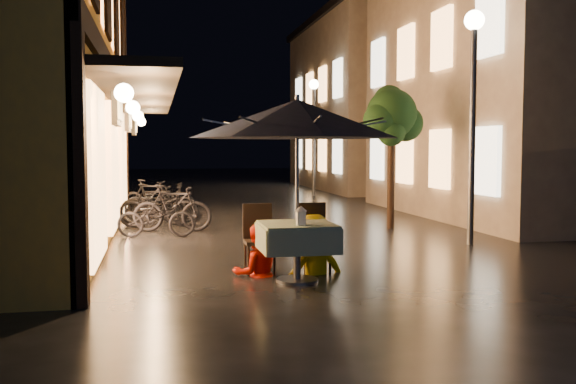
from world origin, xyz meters
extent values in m
plane|color=black|center=(0.00, 0.00, 0.00)|extent=(90.00, 90.00, 0.00)
cube|color=black|center=(-3.47, 4.00, 3.30)|extent=(0.12, 11.00, 0.35)
cube|color=black|center=(-2.90, 4.00, 2.75)|extent=(1.20, 10.50, 0.12)
cube|color=#FFAE60|center=(-3.44, 5.50, 4.60)|extent=(0.10, 0.90, 1.50)
cube|color=#FFAE60|center=(-3.44, 8.00, 4.60)|extent=(0.10, 0.90, 1.50)
cube|color=#FFAE60|center=(-3.44, 0.50, 1.40)|extent=(0.10, 2.20, 2.40)
cube|color=#FFAE60|center=(-3.44, 4.00, 1.40)|extent=(0.10, 2.20, 2.40)
cube|color=#FFAE60|center=(-3.44, 7.50, 1.40)|extent=(0.10, 2.20, 2.40)
cube|color=#BAAA92|center=(7.50, 6.50, 3.25)|extent=(7.00, 9.00, 6.50)
cube|color=#FFAE60|center=(3.95, 3.20, 1.50)|extent=(0.10, 1.00, 1.40)
cube|color=#FFAE60|center=(3.95, 3.20, 4.30)|extent=(0.10, 1.00, 1.40)
cube|color=#FFAE60|center=(3.95, 5.40, 1.50)|extent=(0.10, 1.00, 1.40)
cube|color=#FFAE60|center=(3.95, 5.40, 4.30)|extent=(0.10, 1.00, 1.40)
cube|color=#FFAE60|center=(3.95, 7.60, 1.50)|extent=(0.10, 1.00, 1.40)
cube|color=#FFAE60|center=(3.95, 7.60, 4.30)|extent=(0.10, 1.00, 1.40)
cube|color=#FFAE60|center=(3.95, 9.80, 1.50)|extent=(0.10, 1.00, 1.40)
cube|color=#FFAE60|center=(3.95, 9.80, 4.30)|extent=(0.10, 1.00, 1.40)
cube|color=#BAAA92|center=(7.50, 18.00, 3.50)|extent=(7.00, 10.00, 7.00)
cube|color=black|center=(7.50, 18.00, 7.15)|extent=(7.30, 10.30, 0.30)
cube|color=#FFAE60|center=(3.95, 14.20, 1.50)|extent=(0.10, 1.00, 1.40)
cube|color=#FFAE60|center=(3.95, 14.20, 4.30)|extent=(0.10, 1.00, 1.40)
cube|color=#FFAE60|center=(3.95, 16.40, 1.50)|extent=(0.10, 1.00, 1.40)
cube|color=#FFAE60|center=(3.95, 16.40, 4.30)|extent=(0.10, 1.00, 1.40)
cube|color=#FFAE60|center=(3.95, 18.60, 1.50)|extent=(0.10, 1.00, 1.40)
cube|color=#FFAE60|center=(3.95, 18.60, 4.30)|extent=(0.10, 1.00, 1.40)
cube|color=#FFAE60|center=(3.95, 20.80, 1.50)|extent=(0.10, 1.00, 1.40)
cube|color=#FFAE60|center=(3.95, 20.80, 4.30)|extent=(0.10, 1.00, 1.40)
cylinder|color=black|center=(2.40, 4.50, 1.10)|extent=(0.16, 0.16, 2.20)
sphere|color=black|center=(2.40, 4.50, 2.50)|extent=(1.10, 1.10, 1.10)
sphere|color=black|center=(2.75, 4.60, 2.30)|extent=(0.80, 0.80, 0.80)
sphere|color=black|center=(2.10, 4.35, 2.35)|extent=(0.76, 0.76, 0.76)
sphere|color=black|center=(2.45, 4.80, 2.80)|extent=(0.70, 0.70, 0.70)
sphere|color=black|center=(2.30, 4.25, 2.10)|extent=(0.60, 0.60, 0.60)
cylinder|color=#59595E|center=(3.00, 2.00, 2.00)|extent=(0.12, 0.12, 4.00)
sphere|color=beige|center=(3.00, 2.00, 4.05)|extent=(0.36, 0.36, 0.36)
cylinder|color=#59595E|center=(3.00, 14.00, 2.00)|extent=(0.12, 0.12, 4.00)
sphere|color=beige|center=(3.00, 14.00, 4.05)|extent=(0.36, 0.36, 0.36)
cylinder|color=#59595E|center=(-0.81, -0.55, 0.36)|extent=(0.10, 0.10, 0.72)
cylinder|color=#59595E|center=(-0.81, -0.55, 0.02)|extent=(0.56, 0.56, 0.04)
cube|color=#2F512D|center=(-0.81, -0.55, 0.75)|extent=(0.95, 0.95, 0.06)
cube|color=#2F512D|center=(-0.33, -0.55, 0.58)|extent=(0.04, 0.95, 0.33)
cube|color=#2F512D|center=(-1.28, -0.55, 0.58)|extent=(0.04, 0.95, 0.33)
cube|color=#2F512D|center=(-0.81, -0.07, 0.58)|extent=(0.95, 0.04, 0.33)
cube|color=#2F512D|center=(-0.81, -1.02, 0.58)|extent=(0.95, 0.04, 0.33)
cylinder|color=#59595E|center=(-0.81, -0.55, 1.15)|extent=(0.05, 0.05, 2.30)
cone|color=black|center=(-0.81, -0.55, 2.15)|extent=(2.80, 2.80, 0.50)
cylinder|color=#59595E|center=(-0.81, -0.55, 2.40)|extent=(0.06, 0.06, 0.12)
cube|color=black|center=(-1.21, 0.10, 0.45)|extent=(0.42, 0.42, 0.05)
cube|color=black|center=(-1.21, 0.29, 0.70)|extent=(0.42, 0.04, 0.55)
cylinder|color=black|center=(-1.39, -0.08, 0.21)|extent=(0.04, 0.04, 0.43)
cylinder|color=black|center=(-1.03, -0.08, 0.21)|extent=(0.04, 0.04, 0.43)
cylinder|color=black|center=(-1.39, 0.28, 0.21)|extent=(0.04, 0.04, 0.43)
cylinder|color=black|center=(-1.03, 0.28, 0.21)|extent=(0.04, 0.04, 0.43)
cube|color=black|center=(-0.41, 0.10, 0.45)|extent=(0.42, 0.42, 0.05)
cube|color=black|center=(-0.41, 0.29, 0.70)|extent=(0.42, 0.04, 0.55)
cylinder|color=black|center=(-0.59, -0.08, 0.21)|extent=(0.04, 0.04, 0.43)
cylinder|color=black|center=(-0.23, -0.08, 0.21)|extent=(0.04, 0.04, 0.43)
cylinder|color=black|center=(-0.59, 0.28, 0.21)|extent=(0.04, 0.04, 0.43)
cylinder|color=black|center=(-0.23, 0.28, 0.21)|extent=(0.04, 0.04, 0.43)
cube|color=white|center=(-0.81, -0.77, 0.87)|extent=(0.11, 0.11, 0.18)
cube|color=#FFD88C|center=(-0.81, -0.77, 0.86)|extent=(0.07, 0.07, 0.12)
cone|color=white|center=(-0.81, -0.77, 0.99)|extent=(0.16, 0.16, 0.07)
imported|color=red|center=(-1.27, -0.01, 0.69)|extent=(0.73, 0.60, 1.37)
imported|color=yellow|center=(-0.46, -0.03, 0.81)|extent=(1.15, 0.80, 1.62)
imported|color=black|center=(-2.64, 4.11, 0.40)|extent=(1.56, 0.66, 0.80)
imported|color=black|center=(-2.31, 4.89, 0.50)|extent=(1.71, 0.70, 1.00)
imported|color=black|center=(-2.59, 5.73, 0.46)|extent=(1.84, 0.88, 0.93)
imported|color=black|center=(-2.70, 6.16, 0.47)|extent=(1.63, 0.78, 0.94)
imported|color=black|center=(-2.54, 6.94, 0.46)|extent=(1.82, 0.87, 0.92)
imported|color=black|center=(-2.80, 8.61, 0.46)|extent=(1.59, 1.01, 0.93)
camera|label=1|loc=(-2.61, -8.75, 1.78)|focal=40.00mm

